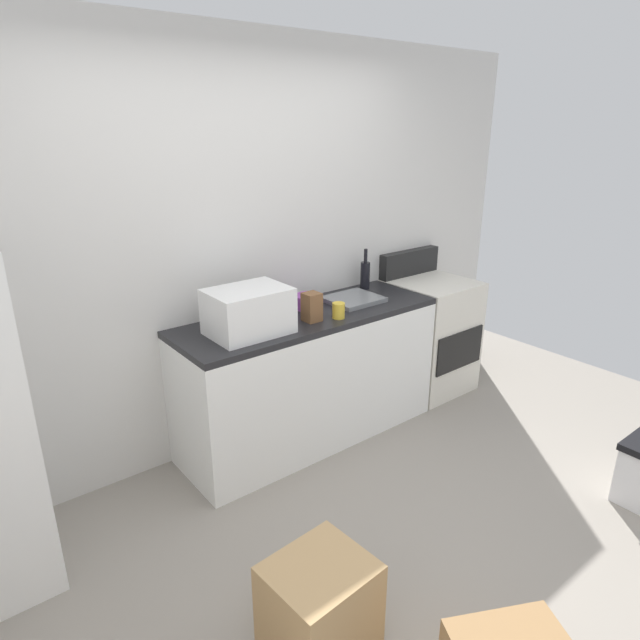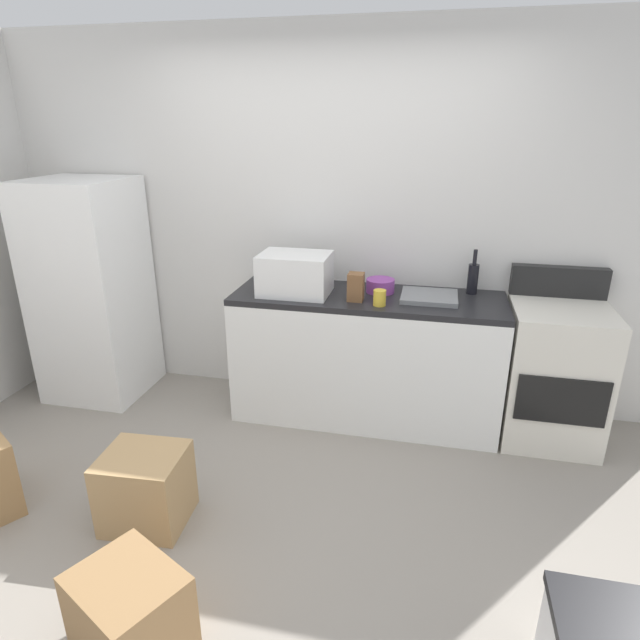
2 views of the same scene
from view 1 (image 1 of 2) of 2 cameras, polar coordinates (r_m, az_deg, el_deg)
name	(u,v)px [view 1 (image 1 of 2)]	position (r m, az deg, el deg)	size (l,w,h in m)	color
ground_plane	(406,553)	(3.06, 8.92, -22.87)	(6.00, 6.00, 0.00)	gray
wall_back	(238,250)	(3.55, -8.58, 7.24)	(5.00, 0.10, 2.60)	silver
kitchen_counter	(309,376)	(3.71, -1.13, -5.90)	(1.80, 0.60, 0.90)	white
stove_oven	(429,333)	(4.49, 11.31, -1.37)	(0.60, 0.61, 1.10)	silver
microwave	(248,311)	(3.19, -7.49, 0.91)	(0.46, 0.34, 0.27)	white
sink_basin	(353,299)	(3.78, 3.49, 2.18)	(0.36, 0.32, 0.03)	slate
wine_bottle	(365,274)	(4.06, 4.73, 4.78)	(0.07, 0.07, 0.30)	black
coffee_mug	(339,311)	(3.44, 1.94, 1.00)	(0.08, 0.08, 0.10)	gold
knife_block	(312,307)	(3.38, -0.86, 1.37)	(0.10, 0.10, 0.18)	brown
mixing_bowl	(309,301)	(3.63, -1.19, 1.94)	(0.19, 0.19, 0.09)	purple
cardboard_box_medium	(319,606)	(2.53, -0.06, -27.66)	(0.41, 0.36, 0.40)	tan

